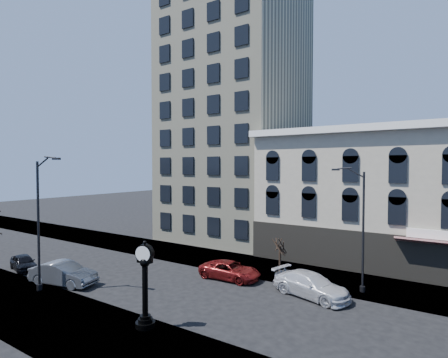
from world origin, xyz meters
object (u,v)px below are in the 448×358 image
Objects in this scene: street_clock at (145,288)px; car_near_a at (24,262)px; street_lamp_near at (45,188)px; car_near_b at (63,273)px.

street_clock reaches higher than car_near_a.
car_near_b is at bearing 102.41° from street_lamp_near.
car_near_b is at bearing -78.74° from car_near_a.
street_clock reaches higher than car_near_b.
street_clock is at bearing -82.91° from car_near_a.
car_near_b is at bearing 153.10° from street_clock.
car_near_b is (-10.57, 1.75, -1.43)m from street_clock.
street_lamp_near reaches higher than car_near_b.
car_near_a is (-7.12, 2.02, -6.85)m from street_lamp_near.
car_near_a is at bearing 72.88° from car_near_b.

